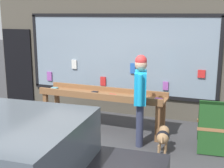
# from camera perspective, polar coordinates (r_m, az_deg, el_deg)

# --- Properties ---
(ground_plane) EXTENTS (40.00, 40.00, 0.00)m
(ground_plane) POSITION_cam_1_polar(r_m,az_deg,el_deg) (6.12, -5.79, -11.65)
(ground_plane) COLOR #38383A
(shopfront_facade) EXTENTS (7.11, 0.29, 3.76)m
(shopfront_facade) POSITION_cam_1_polar(r_m,az_deg,el_deg) (7.83, 1.46, 7.82)
(shopfront_facade) COLOR #4C473D
(shopfront_facade) RESTS_ON ground_plane
(display_table_main) EXTENTS (2.81, 0.69, 0.90)m
(display_table_main) POSITION_cam_1_polar(r_m,az_deg,el_deg) (6.83, -1.82, -2.48)
(display_table_main) COLOR brown
(display_table_main) RESTS_ON ground_plane
(person_browsing) EXTENTS (0.33, 0.67, 1.78)m
(person_browsing) POSITION_cam_1_polar(r_m,az_deg,el_deg) (5.94, 5.21, -1.59)
(person_browsing) COLOR #2D334C
(person_browsing) RESTS_ON ground_plane
(small_dog) EXTENTS (0.27, 0.56, 0.46)m
(small_dog) POSITION_cam_1_polar(r_m,az_deg,el_deg) (5.89, 9.32, -9.41)
(small_dog) COLOR #99724C
(small_dog) RESTS_ON ground_plane
(sandwich_board_sign) EXTENTS (0.63, 0.78, 0.89)m
(sandwich_board_sign) POSITION_cam_1_polar(r_m,az_deg,el_deg) (6.23, 18.00, -7.26)
(sandwich_board_sign) COLOR #193F19
(sandwich_board_sign) RESTS_ON ground_plane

